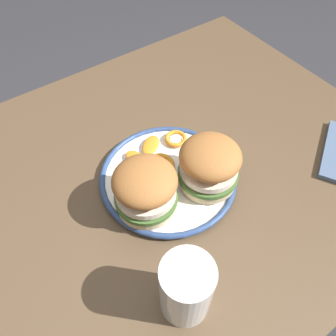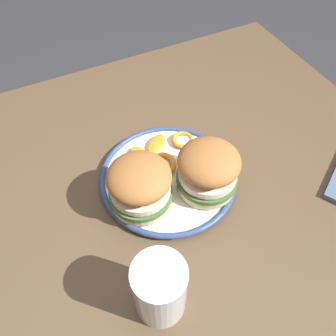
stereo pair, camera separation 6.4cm
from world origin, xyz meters
name	(u,v)px [view 1 (the left image)]	position (x,y,z in m)	size (l,w,h in m)	color
ground_plane	(149,303)	(0.00, 0.00, 0.00)	(8.00, 8.00, 0.00)	#333338
dining_table	(136,218)	(0.00, 0.00, 0.66)	(1.19, 0.81, 0.78)	brown
dinner_plate	(168,177)	(0.07, -0.03, 0.79)	(0.28, 0.28, 0.02)	white
sandwich_half_left	(209,164)	(0.13, -0.08, 0.85)	(0.13, 0.13, 0.10)	beige
sandwich_half_right	(146,188)	(0.00, -0.06, 0.85)	(0.13, 0.13, 0.10)	beige
orange_peel_curled	(176,139)	(0.14, 0.04, 0.80)	(0.06, 0.06, 0.01)	orange
orange_peel_strip_long	(151,145)	(0.09, 0.06, 0.80)	(0.06, 0.06, 0.01)	orange
orange_peel_strip_short	(137,159)	(0.04, 0.04, 0.80)	(0.04, 0.06, 0.01)	orange
orange_peel_small_curl	(159,165)	(0.07, 0.00, 0.80)	(0.08, 0.08, 0.01)	orange
drinking_glass	(186,291)	(-0.05, -0.24, 0.83)	(0.08, 0.08, 0.13)	white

